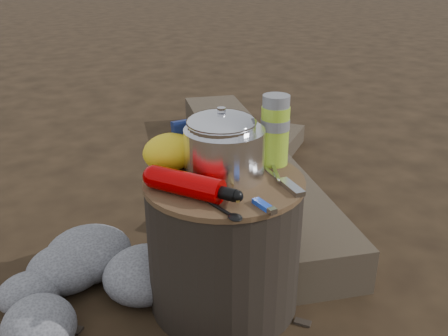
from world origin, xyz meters
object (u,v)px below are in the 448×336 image
fuel_bottle (186,184)px  stump (224,242)px  camping_pot (221,144)px  thermos (275,131)px  travel_mug (231,138)px  log_main (248,163)px

fuel_bottle → stump: bearing=-15.8°
camping_pot → thermos: bearing=1.4°
fuel_bottle → thermos: thermos is taller
thermos → stump: bearing=-170.8°
camping_pot → travel_mug: 0.18m
log_main → travel_mug: size_ratio=17.35×
fuel_bottle → thermos: (0.34, 0.08, 0.08)m
camping_pot → thermos: size_ratio=0.91×
stump → fuel_bottle: size_ratio=1.70×
travel_mug → thermos: bearing=-57.1°
thermos → camping_pot: bearing=-178.6°
thermos → travel_mug: thermos is taller
stump → fuel_bottle: fuel_bottle is taller
stump → camping_pot: bearing=78.0°
camping_pot → fuel_bottle: camping_pot is taller
stump → thermos: thermos is taller
stump → thermos: bearing=9.2°
log_main → fuel_bottle: fuel_bottle is taller
stump → travel_mug: (0.11, 0.16, 0.28)m
fuel_bottle → travel_mug: (0.25, 0.21, 0.02)m
fuel_bottle → log_main: bearing=16.0°
stump → travel_mug: size_ratio=4.17×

